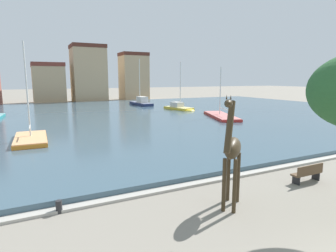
{
  "coord_description": "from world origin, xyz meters",
  "views": [
    {
      "loc": [
        -8.19,
        -2.82,
        5.08
      ],
      "look_at": [
        -0.59,
        12.45,
        2.2
      ],
      "focal_mm": 30.06,
      "sensor_mm": 36.0,
      "label": 1
    }
  ],
  "objects_px": {
    "sailboat_red": "(219,116)",
    "sailboat_navy": "(140,103)",
    "giraffe_statue": "(232,151)",
    "mooring_bollard": "(59,207)",
    "sailboat_yellow": "(180,109)",
    "sailboat_orange": "(31,139)",
    "park_bench": "(308,173)"
  },
  "relations": [
    {
      "from": "sailboat_orange",
      "to": "sailboat_red",
      "type": "bearing_deg",
      "value": 12.24
    },
    {
      "from": "sailboat_red",
      "to": "sailboat_navy",
      "type": "relative_size",
      "value": 1.15
    },
    {
      "from": "giraffe_statue",
      "to": "sailboat_yellow",
      "type": "bearing_deg",
      "value": 64.61
    },
    {
      "from": "sailboat_yellow",
      "to": "park_bench",
      "type": "distance_m",
      "value": 30.28
    },
    {
      "from": "sailboat_orange",
      "to": "mooring_bollard",
      "type": "bearing_deg",
      "value": -86.59
    },
    {
      "from": "sailboat_yellow",
      "to": "sailboat_navy",
      "type": "xyz_separation_m",
      "value": [
        -2.73,
        10.12,
        0.12
      ]
    },
    {
      "from": "sailboat_orange",
      "to": "park_bench",
      "type": "bearing_deg",
      "value": -51.37
    },
    {
      "from": "park_bench",
      "to": "giraffe_statue",
      "type": "bearing_deg",
      "value": -174.53
    },
    {
      "from": "sailboat_yellow",
      "to": "park_bench",
      "type": "xyz_separation_m",
      "value": [
        -8.79,
        -28.98,
        -0.02
      ]
    },
    {
      "from": "sailboat_orange",
      "to": "park_bench",
      "type": "distance_m",
      "value": 19.43
    },
    {
      "from": "sailboat_red",
      "to": "sailboat_navy",
      "type": "height_order",
      "value": "sailboat_navy"
    },
    {
      "from": "sailboat_orange",
      "to": "sailboat_navy",
      "type": "xyz_separation_m",
      "value": [
        18.19,
        23.92,
        0.25
      ]
    },
    {
      "from": "giraffe_statue",
      "to": "park_bench",
      "type": "relative_size",
      "value": 2.53
    },
    {
      "from": "sailboat_navy",
      "to": "mooring_bollard",
      "type": "distance_m",
      "value": 40.94
    },
    {
      "from": "giraffe_statue",
      "to": "park_bench",
      "type": "xyz_separation_m",
      "value": [
        5.2,
        0.5,
        -1.84
      ]
    },
    {
      "from": "giraffe_statue",
      "to": "mooring_bollard",
      "type": "height_order",
      "value": "giraffe_statue"
    },
    {
      "from": "park_bench",
      "to": "sailboat_yellow",
      "type": "bearing_deg",
      "value": 73.12
    },
    {
      "from": "sailboat_navy",
      "to": "park_bench",
      "type": "height_order",
      "value": "sailboat_navy"
    },
    {
      "from": "park_bench",
      "to": "sailboat_red",
      "type": "bearing_deg",
      "value": 64.73
    },
    {
      "from": "sailboat_orange",
      "to": "sailboat_navy",
      "type": "height_order",
      "value": "sailboat_navy"
    },
    {
      "from": "mooring_bollard",
      "to": "sailboat_orange",
      "type": "bearing_deg",
      "value": 93.41
    },
    {
      "from": "sailboat_red",
      "to": "park_bench",
      "type": "xyz_separation_m",
      "value": [
        -9.36,
        -19.84,
        0.13
      ]
    },
    {
      "from": "sailboat_navy",
      "to": "sailboat_red",
      "type": "bearing_deg",
      "value": -80.28
    },
    {
      "from": "sailboat_yellow",
      "to": "mooring_bollard",
      "type": "bearing_deg",
      "value": -126.79
    },
    {
      "from": "sailboat_orange",
      "to": "sailboat_red",
      "type": "height_order",
      "value": "sailboat_orange"
    },
    {
      "from": "sailboat_red",
      "to": "sailboat_navy",
      "type": "bearing_deg",
      "value": 99.72
    },
    {
      "from": "mooring_bollard",
      "to": "park_bench",
      "type": "relative_size",
      "value": 0.28
    },
    {
      "from": "sailboat_red",
      "to": "mooring_bollard",
      "type": "distance_m",
      "value": 27.3
    },
    {
      "from": "giraffe_statue",
      "to": "sailboat_orange",
      "type": "distance_m",
      "value": 17.25
    },
    {
      "from": "giraffe_statue",
      "to": "sailboat_navy",
      "type": "xyz_separation_m",
      "value": [
        11.26,
        39.59,
        -1.69
      ]
    },
    {
      "from": "sailboat_red",
      "to": "mooring_bollard",
      "type": "bearing_deg",
      "value": -139.33
    },
    {
      "from": "mooring_bollard",
      "to": "park_bench",
      "type": "height_order",
      "value": "park_bench"
    }
  ]
}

